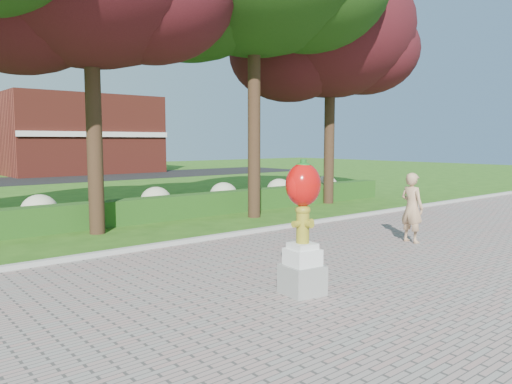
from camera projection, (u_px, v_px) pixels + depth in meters
ground at (291, 261)px, 11.17m from camera, size 100.00×100.00×0.00m
walkway at (461, 305)px, 8.11m from camera, size 40.00×14.00×0.04m
curb at (214, 238)px, 13.45m from camera, size 40.00×0.18×0.15m
lawn_hedge at (144, 210)px, 16.47m from camera, size 24.00×0.70×0.80m
hydrangea_row at (145, 201)px, 17.58m from camera, size 20.10×1.10×0.99m
building_right at (79, 135)px, 41.90m from camera, size 12.00×8.00×6.40m
tree_far_right at (328, 38)px, 20.84m from camera, size 7.88×6.72×10.21m
hydrant_sculpture at (303, 224)px, 8.51m from camera, size 0.71×0.71×2.33m
woman at (412, 208)px, 12.95m from camera, size 0.51×0.71×1.82m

